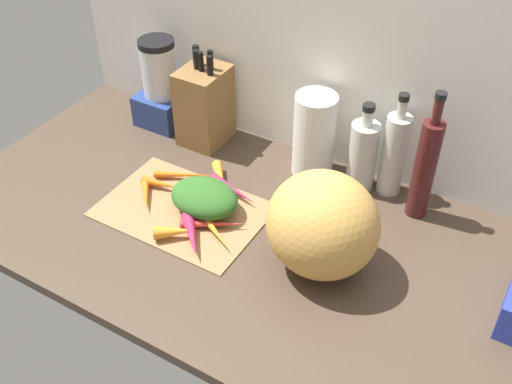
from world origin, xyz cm
name	(u,v)px	position (x,y,z in cm)	size (l,w,h in cm)	color
ground_plane	(267,241)	(0.00, 0.00, -1.50)	(170.00, 80.00, 3.00)	#47382B
wall_back	(343,63)	(0.00, 38.50, 30.00)	(170.00, 3.00, 60.00)	silver
cutting_board	(183,210)	(-23.61, -2.75, 0.40)	(41.80, 28.80, 0.80)	#997047
carrot_0	(192,236)	(-14.62, -11.26, 2.54)	(3.48, 3.48, 14.47)	#B2264C
carrot_1	(146,196)	(-34.09, -4.48, 1.94)	(2.27, 2.27, 12.05)	orange
carrot_2	(221,182)	(-20.06, 10.04, 2.24)	(2.88, 2.88, 16.07)	orange
carrot_3	(190,200)	(-23.22, -0.11, 2.06)	(2.52, 2.52, 11.38)	#B2264C
carrot_4	(176,232)	(-18.77, -12.10, 2.56)	(3.52, 3.52, 10.56)	orange
carrot_5	(212,227)	(-12.34, -5.97, 2.13)	(2.67, 2.67, 17.44)	orange
carrot_6	(234,190)	(-15.42, 8.91, 2.16)	(2.72, 2.72, 15.75)	#B2264C
carrot_7	(162,184)	(-33.30, 1.33, 2.12)	(2.65, 2.65, 10.98)	orange
carrot_8	(215,224)	(-12.52, -4.53, 1.95)	(2.30, 2.30, 16.96)	red
carrot_9	(184,175)	(-30.85, 7.92, 1.81)	(2.03, 2.03, 16.24)	orange
carrot_greens_pile	(205,197)	(-18.47, 0.49, 4.64)	(18.16, 13.97, 7.68)	#2D6023
winter_squash	(322,225)	(15.02, -2.13, 12.61)	(25.73, 23.85, 25.21)	gold
knife_block	(204,105)	(-36.80, 27.66, 11.77)	(12.08, 14.60, 28.45)	brown
blender_appliance	(161,88)	(-53.53, 29.06, 11.75)	(13.80, 13.80, 27.25)	navy
paper_towel_roll	(314,135)	(-2.58, 29.50, 11.92)	(11.25, 11.25, 23.84)	white
bottle_0	(363,155)	(11.40, 29.88, 10.34)	(7.53, 7.53, 25.55)	silver
bottle_1	(394,153)	(18.92, 32.23, 12.08)	(6.37, 6.37, 29.50)	silver
bottle_2	(425,167)	(28.30, 27.31, 14.52)	(5.47, 5.47, 35.21)	#471919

